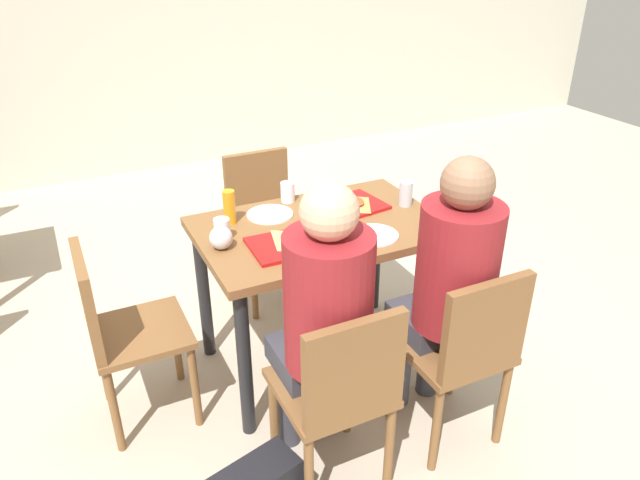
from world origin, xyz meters
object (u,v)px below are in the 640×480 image
(chair_left_end, at_px, (118,326))
(plastic_cup_b, at_px, (359,243))
(main_table, at_px, (320,247))
(soda_can, at_px, (406,194))
(chair_near_right, at_px, (465,347))
(plastic_cup_d, at_px, (319,193))
(condiment_bottle, at_px, (229,207))
(person_in_red, at_px, (324,313))
(tray_red_far, at_px, (346,207))
(pizza_slice_b, at_px, (350,202))
(plastic_cup_c, at_px, (222,230))
(foil_bundle, at_px, (221,238))
(chair_near_left, at_px, (341,389))
(plastic_cup_a, at_px, (288,192))
(paper_plate_near_edge, at_px, (374,235))
(person_in_brown_jacket, at_px, (450,278))
(chair_far_side, at_px, (264,215))
(paper_plate_center, at_px, (270,214))
(pizza_slice_a, at_px, (296,240))
(tray_red_near, at_px, (292,244))

(chair_left_end, distance_m, plastic_cup_b, 1.07)
(main_table, xyz_separation_m, soda_can, (0.47, 0.02, 0.18))
(main_table, distance_m, chair_near_right, 0.81)
(plastic_cup_d, height_order, condiment_bottle, condiment_bottle)
(person_in_red, bearing_deg, tray_red_far, 56.55)
(chair_left_end, relative_size, pizza_slice_b, 3.54)
(plastic_cup_c, xyz_separation_m, foil_bundle, (-0.03, -0.07, 0.00))
(plastic_cup_d, height_order, foil_bundle, same)
(chair_near_left, height_order, chair_near_right, same)
(plastic_cup_a, bearing_deg, chair_near_left, -103.34)
(paper_plate_near_edge, bearing_deg, person_in_brown_jacket, -74.69)
(paper_plate_near_edge, height_order, plastic_cup_c, plastic_cup_c)
(chair_left_end, relative_size, plastic_cup_a, 8.62)
(chair_near_left, bearing_deg, foil_bundle, 104.97)
(plastic_cup_c, bearing_deg, condiment_bottle, 60.19)
(chair_near_left, relative_size, chair_far_side, 1.00)
(chair_near_right, distance_m, paper_plate_center, 1.08)
(plastic_cup_a, height_order, plastic_cup_c, same)
(chair_left_end, relative_size, pizza_slice_a, 3.16)
(person_in_red, height_order, condiment_bottle, person_in_red)
(main_table, height_order, chair_near_left, chair_near_left)
(tray_red_near, bearing_deg, chair_far_side, 77.44)
(chair_near_left, distance_m, paper_plate_center, 0.99)
(person_in_red, relative_size, paper_plate_near_edge, 5.78)
(chair_near_left, height_order, person_in_red, person_in_red)
(chair_near_right, xyz_separation_m, soda_can, (0.20, 0.77, 0.33))
(chair_far_side, relative_size, tray_red_far, 2.39)
(plastic_cup_a, xyz_separation_m, plastic_cup_c, (-0.42, -0.26, 0.00))
(tray_red_near, bearing_deg, chair_near_left, -97.68)
(plastic_cup_b, distance_m, plastic_cup_c, 0.60)
(pizza_slice_a, bearing_deg, tray_red_near, -179.77)
(pizza_slice_b, bearing_deg, soda_can, -20.68)
(pizza_slice_b, height_order, soda_can, soda_can)
(soda_can, bearing_deg, plastic_cup_a, 149.81)
(person_in_brown_jacket, height_order, tray_red_near, person_in_brown_jacket)
(plastic_cup_d, bearing_deg, pizza_slice_a, -128.07)
(chair_near_right, distance_m, plastic_cup_d, 1.05)
(chair_near_right, height_order, chair_far_side, same)
(person_in_brown_jacket, height_order, pizza_slice_b, person_in_brown_jacket)
(soda_can, relative_size, foil_bundle, 1.22)
(plastic_cup_c, bearing_deg, person_in_red, -75.84)
(soda_can, xyz_separation_m, foil_bundle, (-0.95, -0.04, -0.01))
(main_table, distance_m, soda_can, 0.51)
(plastic_cup_a, xyz_separation_m, condiment_bottle, (-0.33, -0.11, 0.03))
(person_in_brown_jacket, height_order, paper_plate_center, person_in_brown_jacket)
(condiment_bottle, bearing_deg, tray_red_far, -9.29)
(main_table, relative_size, soda_can, 9.14)
(paper_plate_center, distance_m, foil_bundle, 0.38)
(chair_near_right, relative_size, foil_bundle, 8.62)
(tray_red_near, distance_m, tray_red_far, 0.46)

